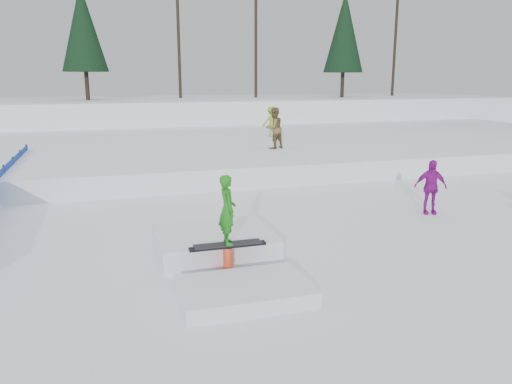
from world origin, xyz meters
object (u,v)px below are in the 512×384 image
object	(u,v)px
walker_ygreen	(272,122)
jib_rail_feature	(222,252)
walker_olive	(274,128)
spectator_purple	(430,187)

from	to	relation	value
walker_ygreen	jib_rail_feature	xyz separation A→B (m)	(-6.71, -16.21, -1.31)
walker_olive	spectator_purple	bearing A→B (deg)	77.26
walker_olive	walker_ygreen	xyz separation A→B (m)	(1.48, 4.62, -0.12)
walker_olive	spectator_purple	distance (m)	9.48
walker_olive	walker_ygreen	bearing A→B (deg)	-130.85
jib_rail_feature	walker_olive	bearing A→B (deg)	65.69
spectator_purple	walker_olive	bearing A→B (deg)	119.58
walker_ygreen	jib_rail_feature	bearing A→B (deg)	68.30
walker_olive	jib_rail_feature	world-z (taller)	walker_olive
spectator_purple	jib_rail_feature	bearing A→B (deg)	-142.40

